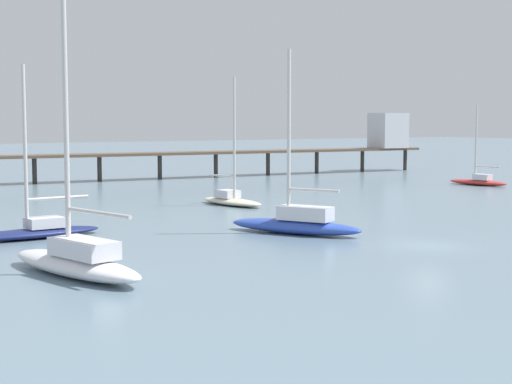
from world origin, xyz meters
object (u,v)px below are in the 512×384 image
at_px(sailboat_cream, 231,198).
at_px(sailboat_navy, 36,228).
at_px(sailboat_blue, 297,221).
at_px(sailboat_white, 76,259).
at_px(sailboat_red, 479,180).
at_px(pier, 237,144).

relative_size(sailboat_cream, sailboat_navy, 1.02).
bearing_deg(sailboat_cream, sailboat_blue, -105.28).
xyz_separation_m(sailboat_cream, sailboat_white, (-19.80, -21.54, 0.19)).
relative_size(sailboat_red, sailboat_white, 0.69).
height_order(sailboat_red, sailboat_navy, sailboat_navy).
distance_m(pier, sailboat_red, 29.09).
relative_size(sailboat_red, sailboat_cream, 0.82).
bearing_deg(pier, sailboat_red, -57.92).
bearing_deg(sailboat_cream, sailboat_white, -132.59).
relative_size(sailboat_red, sailboat_blue, 0.76).
bearing_deg(sailboat_white, sailboat_navy, 82.90).
height_order(pier, sailboat_navy, sailboat_navy).
distance_m(sailboat_red, sailboat_navy, 51.58).
height_order(sailboat_navy, sailboat_blue, sailboat_blue).
xyz_separation_m(sailboat_navy, sailboat_white, (-1.50, -12.05, 0.21)).
relative_size(sailboat_white, sailboat_blue, 1.10).
height_order(pier, sailboat_white, sailboat_white).
height_order(sailboat_red, sailboat_cream, sailboat_cream).
bearing_deg(sailboat_white, sailboat_cream, 47.41).
bearing_deg(sailboat_red, pier, 122.08).
relative_size(sailboat_cream, sailboat_white, 0.84).
xyz_separation_m(pier, sailboat_white, (-36.11, -49.39, -3.15)).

